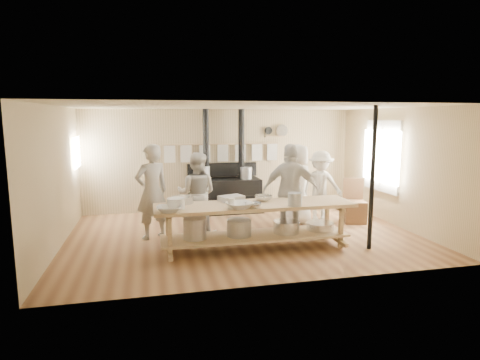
% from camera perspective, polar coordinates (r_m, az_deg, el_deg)
% --- Properties ---
extents(ground, '(7.00, 7.00, 0.00)m').
position_cam_1_polar(ground, '(8.30, 0.52, -7.84)').
color(ground, brown).
rests_on(ground, ground).
extents(room_shell, '(7.00, 7.00, 7.00)m').
position_cam_1_polar(room_shell, '(7.99, 0.54, 3.39)').
color(room_shell, tan).
rests_on(room_shell, ground).
extents(window_right, '(0.09, 1.50, 1.65)m').
position_cam_1_polar(window_right, '(9.92, 19.60, 3.22)').
color(window_right, beige).
rests_on(window_right, ground).
extents(left_opening, '(0.00, 0.90, 0.90)m').
position_cam_1_polar(left_opening, '(9.90, -22.21, 3.65)').
color(left_opening, white).
rests_on(left_opening, ground).
extents(stove, '(1.90, 0.75, 2.60)m').
position_cam_1_polar(stove, '(10.19, -2.27, -1.69)').
color(stove, black).
rests_on(stove, ground).
extents(towel_rail, '(3.00, 0.04, 0.47)m').
position_cam_1_polar(towel_rail, '(10.33, -2.56, 4.25)').
color(towel_rail, tan).
rests_on(towel_rail, ground).
extents(back_wall_shelf, '(0.63, 0.14, 0.32)m').
position_cam_1_polar(back_wall_shelf, '(10.70, 5.18, 6.77)').
color(back_wall_shelf, tan).
rests_on(back_wall_shelf, ground).
extents(prep_table, '(3.60, 0.90, 0.85)m').
position_cam_1_polar(prep_table, '(7.32, 2.10, -5.90)').
color(prep_table, tan).
rests_on(prep_table, ground).
extents(support_post, '(0.08, 0.08, 2.60)m').
position_cam_1_polar(support_post, '(7.56, 18.31, 0.16)').
color(support_post, black).
rests_on(support_post, ground).
extents(cook_far_left, '(0.82, 0.71, 1.89)m').
position_cam_1_polar(cook_far_left, '(8.07, -12.42, -1.64)').
color(cook_far_left, '#B1A89D').
rests_on(cook_far_left, ground).
extents(cook_left, '(0.98, 0.87, 1.69)m').
position_cam_1_polar(cook_left, '(8.23, -6.16, -1.95)').
color(cook_left, '#B1A89D').
rests_on(cook_left, ground).
extents(cook_center, '(1.05, 0.91, 1.81)m').
position_cam_1_polar(cook_center, '(9.03, 8.15, -0.67)').
color(cook_center, '#B1A89D').
rests_on(cook_center, ground).
extents(cook_right, '(1.19, 0.74, 1.88)m').
position_cam_1_polar(cook_right, '(8.02, 7.22, -1.57)').
color(cook_right, '#B1A89D').
rests_on(cook_right, ground).
extents(cook_by_window, '(1.15, 0.80, 1.63)m').
position_cam_1_polar(cook_by_window, '(9.56, 11.34, -0.77)').
color(cook_by_window, '#B1A89D').
rests_on(cook_by_window, ground).
extents(chair, '(0.57, 0.57, 1.00)m').
position_cam_1_polar(chair, '(9.60, 15.95, -4.07)').
color(chair, '#543621').
rests_on(chair, ground).
extents(bowl_white_a, '(0.45, 0.45, 0.10)m').
position_cam_1_polar(bowl_white_a, '(6.68, -10.05, -4.11)').
color(bowl_white_a, white).
rests_on(bowl_white_a, prep_table).
extents(bowl_steel_a, '(0.41, 0.41, 0.09)m').
position_cam_1_polar(bowl_steel_a, '(6.89, 1.86, -3.62)').
color(bowl_steel_a, silver).
rests_on(bowl_steel_a, prep_table).
extents(bowl_white_b, '(0.56, 0.56, 0.11)m').
position_cam_1_polar(bowl_white_b, '(6.83, -0.06, -3.64)').
color(bowl_white_b, white).
rests_on(bowl_white_b, prep_table).
extents(bowl_steel_b, '(0.44, 0.44, 0.10)m').
position_cam_1_polar(bowl_steel_b, '(7.49, 3.35, -2.59)').
color(bowl_steel_b, silver).
rests_on(bowl_steel_b, prep_table).
extents(roasting_pan, '(0.51, 0.43, 0.10)m').
position_cam_1_polar(roasting_pan, '(7.46, -1.25, -2.62)').
color(roasting_pan, '#B2B2B7').
rests_on(roasting_pan, prep_table).
extents(mixing_bowl_large, '(0.50, 0.50, 0.13)m').
position_cam_1_polar(mixing_bowl_large, '(7.34, -8.17, -2.80)').
color(mixing_bowl_large, silver).
rests_on(mixing_bowl_large, prep_table).
extents(bucket_galv, '(0.33, 0.33, 0.23)m').
position_cam_1_polar(bucket_galv, '(7.10, 7.82, -2.74)').
color(bucket_galv, gray).
rests_on(bucket_galv, prep_table).
extents(deep_bowl_enamel, '(0.33, 0.33, 0.19)m').
position_cam_1_polar(deep_bowl_enamel, '(6.89, -9.09, -3.32)').
color(deep_bowl_enamel, white).
rests_on(deep_bowl_enamel, prep_table).
extents(pitcher, '(0.14, 0.14, 0.19)m').
position_cam_1_polar(pitcher, '(6.79, -1.25, -3.36)').
color(pitcher, white).
rests_on(pitcher, prep_table).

